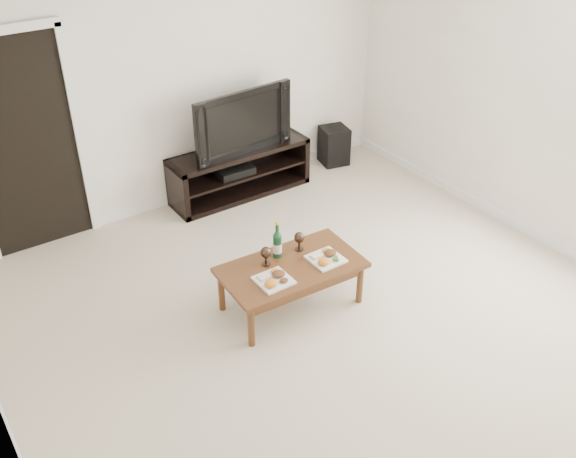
% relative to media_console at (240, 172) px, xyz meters
% --- Properties ---
extents(floor, '(5.50, 5.50, 0.00)m').
position_rel_media_console_xyz_m(floor, '(-0.54, -2.50, -0.28)').
color(floor, beige).
rests_on(floor, ground).
extents(back_wall, '(5.00, 0.04, 2.60)m').
position_rel_media_console_xyz_m(back_wall, '(-0.54, 0.27, 1.02)').
color(back_wall, white).
rests_on(back_wall, ground).
extents(ceiling, '(5.00, 5.50, 0.04)m').
position_rel_media_console_xyz_m(ceiling, '(-0.54, -2.50, 2.35)').
color(ceiling, white).
rests_on(ceiling, back_wall).
extents(doorway, '(0.90, 0.02, 2.05)m').
position_rel_media_console_xyz_m(doorway, '(-2.09, 0.24, 0.75)').
color(doorway, black).
rests_on(doorway, ground).
extents(media_console, '(1.58, 0.45, 0.55)m').
position_rel_media_console_xyz_m(media_console, '(0.00, 0.00, 0.00)').
color(media_console, black).
rests_on(media_console, ground).
extents(television, '(1.20, 0.25, 0.68)m').
position_rel_media_console_xyz_m(television, '(0.00, 0.00, 0.62)').
color(television, black).
rests_on(television, media_console).
extents(av_receiver, '(0.41, 0.31, 0.08)m').
position_rel_media_console_xyz_m(av_receiver, '(-0.08, -0.01, 0.05)').
color(av_receiver, black).
rests_on(av_receiver, media_console).
extents(subwoofer, '(0.36, 0.36, 0.46)m').
position_rel_media_console_xyz_m(subwoofer, '(1.34, 0.02, -0.05)').
color(subwoofer, black).
rests_on(subwoofer, ground).
extents(coffee_table, '(1.21, 0.71, 0.42)m').
position_rel_media_console_xyz_m(coffee_table, '(-0.66, -1.94, -0.07)').
color(coffee_table, '#533417').
rests_on(coffee_table, ground).
extents(plate_left, '(0.27, 0.27, 0.07)m').
position_rel_media_console_xyz_m(plate_left, '(-0.90, -2.04, 0.18)').
color(plate_left, white).
rests_on(plate_left, coffee_table).
extents(plate_right, '(0.27, 0.27, 0.07)m').
position_rel_media_console_xyz_m(plate_right, '(-0.37, -2.04, 0.18)').
color(plate_right, white).
rests_on(plate_right, coffee_table).
extents(wine_bottle, '(0.07, 0.07, 0.35)m').
position_rel_media_console_xyz_m(wine_bottle, '(-0.68, -1.76, 0.32)').
color(wine_bottle, '#0F391E').
rests_on(wine_bottle, coffee_table).
extents(goblet_left, '(0.09, 0.09, 0.17)m').
position_rel_media_console_xyz_m(goblet_left, '(-0.82, -1.81, 0.23)').
color(goblet_left, '#33241B').
rests_on(goblet_left, coffee_table).
extents(goblet_right, '(0.09, 0.09, 0.17)m').
position_rel_media_console_xyz_m(goblet_right, '(-0.46, -1.78, 0.23)').
color(goblet_right, '#33241B').
rests_on(goblet_right, coffee_table).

